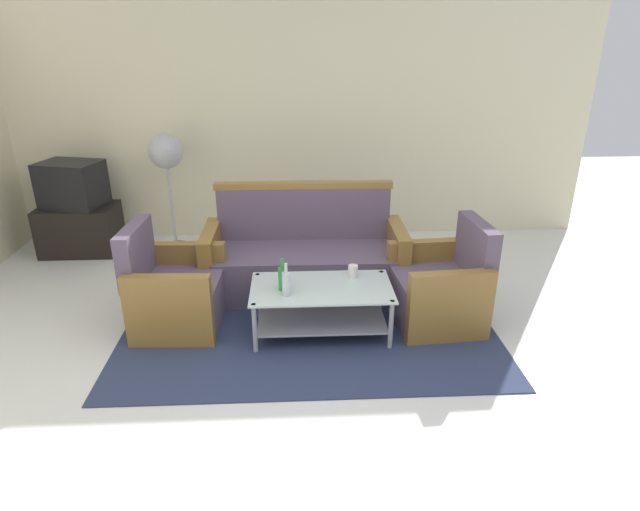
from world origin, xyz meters
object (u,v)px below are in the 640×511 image
(coffee_table, at_px, (321,303))
(bottle_green, at_px, (283,278))
(bottle_clear, at_px, (286,283))
(television, at_px, (72,185))
(cup, at_px, (353,271))
(tv_stand, at_px, (80,229))
(couch, at_px, (305,259))
(pedestal_fan, at_px, (167,159))
(armchair_left, at_px, (175,293))
(armchair_right, at_px, (440,289))

(coffee_table, height_order, bottle_green, bottle_green)
(bottle_clear, height_order, television, television)
(bottle_clear, bearing_deg, television, 138.73)
(cup, height_order, tv_stand, tv_stand)
(couch, relative_size, pedestal_fan, 1.42)
(coffee_table, distance_m, pedestal_fan, 2.55)
(bottle_green, height_order, cup, bottle_green)
(pedestal_fan, bearing_deg, tv_stand, -177.14)
(pedestal_fan, bearing_deg, bottle_green, -57.51)
(bottle_clear, distance_m, bottle_green, 0.10)
(cup, height_order, television, television)
(cup, distance_m, tv_stand, 3.27)
(bottle_clear, distance_m, pedestal_fan, 2.44)
(armchair_left, xyz_separation_m, television, (-1.35, 1.66, 0.47))
(armchair_right, bearing_deg, armchair_left, 84.36)
(bottle_green, height_order, tv_stand, bottle_green)
(bottle_green, bearing_deg, bottle_clear, -73.41)
(coffee_table, distance_m, bottle_clear, 0.38)
(television, bearing_deg, bottle_green, 153.86)
(armchair_right, xyz_separation_m, tv_stand, (-3.52, 1.70, -0.03))
(tv_stand, height_order, television, television)
(armchair_left, distance_m, tv_stand, 2.13)
(coffee_table, distance_m, bottle_green, 0.38)
(armchair_left, relative_size, bottle_clear, 3.26)
(couch, bearing_deg, television, -23.47)
(armchair_right, distance_m, coffee_table, 1.00)
(armchair_left, distance_m, bottle_green, 0.94)
(television, bearing_deg, armchair_right, 168.25)
(bottle_green, relative_size, pedestal_fan, 0.20)
(cup, relative_size, pedestal_fan, 0.08)
(coffee_table, relative_size, television, 1.60)
(coffee_table, bearing_deg, tv_stand, 143.76)
(bottle_clear, relative_size, tv_stand, 0.33)
(armchair_right, relative_size, bottle_clear, 3.26)
(couch, height_order, bottle_green, couch)
(bottle_green, xyz_separation_m, cup, (0.56, 0.20, -0.05))
(armchair_left, relative_size, armchair_right, 1.00)
(armchair_left, height_order, armchair_right, same)
(armchair_right, bearing_deg, coffee_table, 94.59)
(couch, height_order, armchair_right, couch)
(couch, distance_m, cup, 0.73)
(armchair_left, relative_size, television, 1.23)
(bottle_green, bearing_deg, television, 139.79)
(bottle_clear, distance_m, television, 3.02)
(bottle_green, bearing_deg, armchair_left, 165.31)
(armchair_left, bearing_deg, television, -138.10)
(armchair_right, height_order, bottle_clear, armchair_right)
(coffee_table, xyz_separation_m, pedestal_fan, (-1.53, 1.90, 0.74))
(couch, relative_size, armchair_left, 2.13)
(bottle_clear, height_order, tv_stand, bottle_clear)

